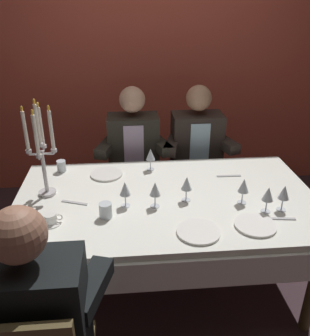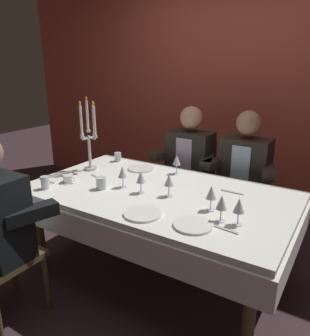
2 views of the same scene
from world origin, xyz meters
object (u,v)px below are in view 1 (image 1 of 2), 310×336
object	(u,v)px
dinner_plate_0	(255,225)
water_tumbler_2	(106,210)
dinner_plate_1	(107,174)
candelabra	(41,151)
dinner_plate_2	(198,232)
water_tumbler_0	(35,236)
seated_diner_0	(34,318)
seated_diner_1	(133,146)
wine_glass_4	(155,190)
wine_glass_2	(268,195)
dining_table	(166,213)
wine_glass_5	(187,184)
wine_glass_0	(284,193)
wine_glass_3	(125,189)
coffee_cup_0	(51,219)
wine_glass_6	(150,155)
water_tumbler_1	(61,166)
seated_diner_2	(196,144)
wine_glass_1	(244,186)

from	to	relation	value
dinner_plate_0	water_tumbler_2	xyz separation A→B (m)	(-0.82, 0.16, 0.04)
dinner_plate_1	dinner_plate_0	bearing A→B (deg)	-39.88
candelabra	dinner_plate_2	bearing A→B (deg)	-29.37
dinner_plate_2	water_tumbler_0	world-z (taller)	water_tumbler_0
seated_diner_0	seated_diner_1	size ratio (longest dim) A/B	1.00
wine_glass_4	wine_glass_2	bearing A→B (deg)	-10.18
dining_table	dinner_plate_1	xyz separation A→B (m)	(-0.39, 0.34, 0.13)
wine_glass_5	seated_diner_0	world-z (taller)	seated_diner_0
wine_glass_0	water_tumbler_0	world-z (taller)	wine_glass_0
candelabra	seated_diner_0	bearing A→B (deg)	-83.11
wine_glass_4	wine_glass_3	bearing A→B (deg)	173.59
dinner_plate_0	water_tumbler_0	size ratio (longest dim) A/B	2.43
coffee_cup_0	wine_glass_3	bearing A→B (deg)	19.02
wine_glass_5	wine_glass_6	xyz separation A→B (m)	(-0.19, 0.45, 0.00)
wine_glass_2	water_tumbler_1	size ratio (longest dim) A/B	1.99
water_tumbler_0	seated_diner_1	bearing A→B (deg)	67.20
water_tumbler_1	wine_glass_2	bearing A→B (deg)	-27.09
dinner_plate_1	wine_glass_6	bearing A→B (deg)	10.82
wine_glass_2	water_tumbler_1	bearing A→B (deg)	152.91
candelabra	wine_glass_2	xyz separation A→B (m)	(1.32, -0.32, -0.18)
dinner_plate_1	water_tumbler_0	world-z (taller)	water_tumbler_0
wine_glass_6	seated_diner_1	distance (m)	0.51
dining_table	wine_glass_5	distance (m)	0.26
wine_glass_3	water_tumbler_0	xyz separation A→B (m)	(-0.47, -0.33, -0.07)
wine_glass_5	water_tumbler_1	xyz separation A→B (m)	(-0.83, 0.48, -0.07)
seated_diner_2	wine_glass_5	bearing A→B (deg)	-104.70
wine_glass_3	dinner_plate_2	bearing A→B (deg)	-38.58
dining_table	candelabra	world-z (taller)	candelabra
wine_glass_0	dinner_plate_2	bearing A→B (deg)	-161.24
seated_diner_1	wine_glass_5	bearing A→B (deg)	-72.50
wine_glass_5	wine_glass_3	bearing A→B (deg)	-174.85
seated_diner_1	wine_glass_2	bearing A→B (deg)	-56.16
dinner_plate_2	wine_glass_1	size ratio (longest dim) A/B	1.44
wine_glass_1	seated_diner_0	world-z (taller)	seated_diner_0
wine_glass_6	wine_glass_2	bearing A→B (deg)	-44.62
wine_glass_0	wine_glass_1	distance (m)	0.23
dining_table	water_tumbler_0	distance (m)	0.85
wine_glass_4	coffee_cup_0	distance (m)	0.61
dinner_plate_2	candelabra	bearing A→B (deg)	150.63
coffee_cup_0	seated_diner_0	xyz separation A→B (m)	(0.04, -0.66, -0.03)
water_tumbler_1	water_tumbler_0	bearing A→B (deg)	-90.89
wine_glass_2	seated_diner_0	distance (m)	1.37
dinner_plate_1	seated_diner_0	bearing A→B (deg)	-101.40
dinner_plate_1	candelabra	bearing A→B (deg)	-147.11
dinner_plate_2	wine_glass_4	xyz separation A→B (m)	(-0.21, 0.29, 0.11)
dinner_plate_0	dinner_plate_2	xyz separation A→B (m)	(-0.33, -0.03, 0.00)
candelabra	dinner_plate_1	size ratio (longest dim) A/B	2.75
candelabra	wine_glass_2	size ratio (longest dim) A/B	3.79
dining_table	dinner_plate_0	world-z (taller)	dinner_plate_0
wine_glass_0	dinner_plate_0	bearing A→B (deg)	-144.60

